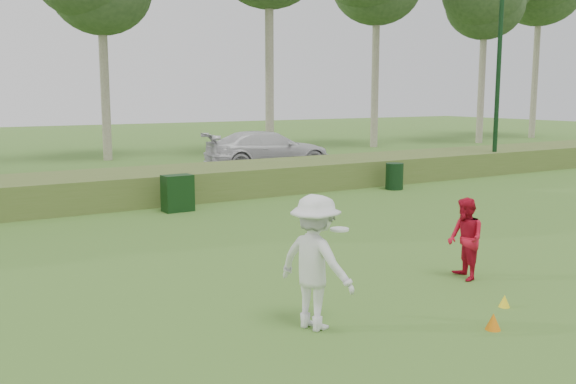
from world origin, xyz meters
TOP-DOWN VIEW (x-y plane):
  - ground at (0.00, 0.00)m, footprint 120.00×120.00m
  - reed_strip at (0.00, 12.00)m, footprint 80.00×3.00m
  - park_road at (0.00, 17.00)m, footprint 80.00×6.00m
  - lamp_post at (14.00, 11.00)m, footprint 0.70×0.70m
  - player_white at (-1.78, 0.29)m, footprint 1.06×1.39m
  - player_red at (1.80, 0.92)m, footprint 0.76×0.85m
  - cone_orange at (0.30, -1.06)m, footprint 0.22×0.22m
  - cone_yellow at (1.21, -0.49)m, footprint 0.17×0.17m
  - utility_cabinet at (-0.13, 9.76)m, footprint 0.84×0.54m
  - trash_bin at (7.73, 9.81)m, footprint 0.64×0.64m
  - car_right at (6.86, 17.05)m, footprint 5.77×3.08m

SIDE VIEW (x-z plane):
  - ground at x=0.00m, z-range 0.00..0.00m
  - park_road at x=0.00m, z-range 0.00..0.06m
  - cone_yellow at x=1.21m, z-range 0.00..0.19m
  - cone_orange at x=0.30m, z-range 0.00..0.24m
  - reed_strip at x=0.00m, z-range 0.00..0.90m
  - trash_bin at x=7.73m, z-range 0.00..0.90m
  - utility_cabinet at x=-0.13m, z-range 0.00..1.02m
  - player_red at x=1.80m, z-range 0.00..1.46m
  - car_right at x=6.86m, z-range 0.06..1.65m
  - player_white at x=-1.78m, z-range 0.00..1.90m
  - lamp_post at x=14.00m, z-range 1.51..9.68m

